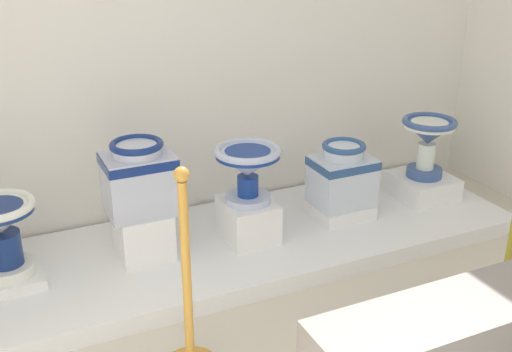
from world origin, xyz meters
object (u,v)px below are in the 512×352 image
plinth_block_central_ornate (10,279)px  antique_toilet_rightmost (428,136)px  plinth_block_squat_floral (143,233)px  museum_bench (446,347)px  antique_toilet_leftmost (248,164)px  plinth_block_broad_patterned (340,209)px  antique_toilet_central_ornate (1,226)px  stanchion_post_near_right (511,244)px  stanchion_post_near_left (188,309)px  antique_toilet_squat_floral (139,176)px  plinth_block_rightmost (423,186)px  plinth_block_leftmost (248,220)px  antique_toilet_broad_patterned (342,174)px

plinth_block_central_ornate → antique_toilet_rightmost: antique_toilet_rightmost is taller
plinth_block_squat_floral → museum_bench: (0.88, -1.46, -0.03)m
antique_toilet_leftmost → plinth_block_broad_patterned: antique_toilet_leftmost is taller
antique_toilet_central_ornate → stanchion_post_near_right: bearing=-23.4°
plinth_block_squat_floral → stanchion_post_near_left: stanchion_post_near_left is taller
antique_toilet_leftmost → plinth_block_broad_patterned: size_ratio=1.09×
antique_toilet_squat_floral → plinth_block_rightmost: 1.96m
plinth_block_leftmost → antique_toilet_leftmost: bearing=0.0°
antique_toilet_broad_patterned → stanchion_post_near_right: (0.40, -0.99, -0.09)m
plinth_block_squat_floral → plinth_block_broad_patterned: bearing=-1.8°
antique_toilet_central_ornate → museum_bench: size_ratio=0.34×
plinth_block_squat_floral → stanchion_post_near_left: 0.90m
antique_toilet_central_ornate → antique_toilet_leftmost: size_ratio=1.07×
antique_toilet_squat_floral → antique_toilet_rightmost: size_ratio=1.01×
plinth_block_broad_patterned → stanchion_post_near_left: stanchion_post_near_left is taller
plinth_block_central_ornate → museum_bench: museum_bench is taller
plinth_block_rightmost → stanchion_post_near_left: bearing=-155.9°
plinth_block_broad_patterned → antique_toilet_rightmost: 0.77m
plinth_block_central_ornate → antique_toilet_broad_patterned: size_ratio=0.84×
museum_bench → antique_toilet_leftmost: bearing=101.1°
antique_toilet_broad_patterned → antique_toilet_leftmost: bearing=-177.9°
antique_toilet_leftmost → stanchion_post_near_right: 1.45m
plinth_block_central_ornate → plinth_block_rightmost: 2.63m
plinth_block_rightmost → stanchion_post_near_right: bearing=-104.5°
stanchion_post_near_right → antique_toilet_rightmost: bearing=75.5°
plinth_block_broad_patterned → museum_bench: (-0.38, -1.42, 0.06)m
antique_toilet_central_ornate → antique_toilet_broad_patterned: 1.97m
antique_toilet_squat_floral → plinth_block_squat_floral: bearing=180.0°
antique_toilet_squat_floral → plinth_block_broad_patterned: antique_toilet_squat_floral is taller
plinth_block_squat_floral → antique_toilet_squat_floral: 0.34m
stanchion_post_near_right → plinth_block_leftmost: bearing=137.4°
plinth_block_rightmost → antique_toilet_central_ornate: bearing=179.7°
antique_toilet_squat_floral → stanchion_post_near_left: stanchion_post_near_left is taller
antique_toilet_leftmost → stanchion_post_near_right: stanchion_post_near_right is taller
antique_toilet_central_ornate → plinth_block_rightmost: 2.65m
plinth_block_central_ornate → plinth_block_broad_patterned: bearing=-1.1°
antique_toilet_central_ornate → stanchion_post_near_left: stanchion_post_near_left is taller
plinth_block_central_ornate → museum_bench: 2.16m
antique_toilet_leftmost → antique_toilet_broad_patterned: 0.68m
antique_toilet_central_ornate → museum_bench: (1.59, -1.45, -0.23)m
plinth_block_central_ornate → plinth_block_squat_floral: (0.71, 0.00, 0.11)m
plinth_block_squat_floral → plinth_block_broad_patterned: (1.26, -0.04, -0.09)m
antique_toilet_squat_floral → antique_toilet_leftmost: 0.61m
stanchion_post_near_right → antique_toilet_leftmost: bearing=137.4°
plinth_block_leftmost → plinth_block_central_ornate: bearing=177.3°
antique_toilet_leftmost → antique_toilet_broad_patterned: antique_toilet_leftmost is taller
plinth_block_central_ornate → antique_toilet_broad_patterned: antique_toilet_broad_patterned is taller
plinth_block_central_ornate → antique_toilet_rightmost: 2.66m
antique_toilet_rightmost → stanchion_post_near_left: bearing=-155.9°
plinth_block_central_ornate → antique_toilet_central_ornate: (0.00, 0.00, 0.30)m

